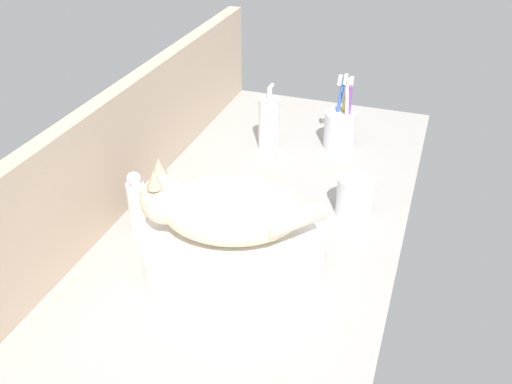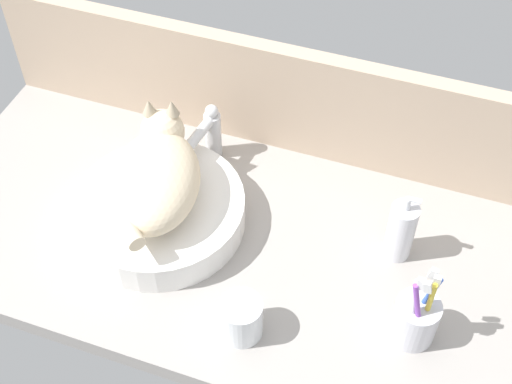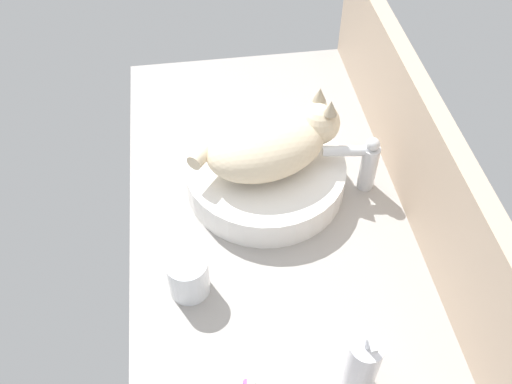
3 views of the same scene
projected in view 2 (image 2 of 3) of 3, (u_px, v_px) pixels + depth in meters
ground_plane at (236, 244)px, 140.46cm from camera, size 126.03×60.01×4.00cm
backsplash_panel at (282, 98)px, 146.94cm from camera, size 126.03×3.60×25.27cm
sink_basin at (159, 211)px, 139.17cm from camera, size 33.57×33.57×6.54cm
cat at (155, 175)px, 133.27cm from camera, size 23.42×31.77×14.00cm
faucet at (210, 132)px, 148.03cm from camera, size 4.26×11.86×13.60cm
soap_dispenser at (401, 231)px, 131.73cm from camera, size 5.27×5.27×16.30cm
toothbrush_cup at (416, 319)px, 121.15cm from camera, size 7.81×7.81×18.71cm
water_glass at (241, 320)px, 122.84cm from camera, size 7.56×7.56×8.19cm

